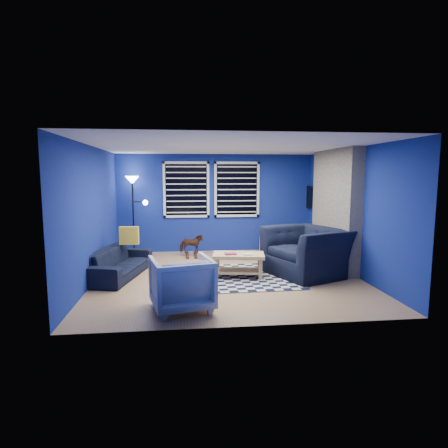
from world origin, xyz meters
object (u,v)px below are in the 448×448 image
(tv, at_px, (314,198))
(coffee_table, at_px, (238,260))
(cabinet, at_px, (274,243))
(rocking_horse, at_px, (191,244))
(armchair_big, at_px, (306,252))
(sofa, at_px, (119,263))
(armchair_bent, at_px, (182,283))
(floor_lamp, at_px, (133,191))

(tv, xyz_separation_m, coffee_table, (-2.24, -2.13, -1.06))
(tv, height_order, cabinet, tv)
(tv, distance_m, coffee_table, 3.27)
(rocking_horse, relative_size, cabinet, 0.81)
(armchair_big, distance_m, coffee_table, 1.35)
(rocking_horse, height_order, coffee_table, rocking_horse)
(sofa, height_order, cabinet, cabinet)
(tv, xyz_separation_m, armchair_bent, (-3.33, -3.77, -1.01))
(tv, distance_m, floor_lamp, 4.49)
(sofa, relative_size, coffee_table, 1.80)
(tv, height_order, sofa, tv)
(armchair_big, height_order, cabinet, armchair_big)
(sofa, distance_m, armchair_bent, 2.31)
(rocking_horse, distance_m, floor_lamp, 1.93)
(sofa, bearing_deg, floor_lamp, 11.65)
(armchair_big, height_order, coffee_table, armchair_big)
(sofa, xyz_separation_m, floor_lamp, (0.06, 2.03, 1.32))
(armchair_big, bearing_deg, tv, 134.39)
(coffee_table, height_order, cabinet, cabinet)
(tv, relative_size, armchair_big, 0.69)
(rocking_horse, xyz_separation_m, floor_lamp, (-1.39, 0.36, 1.29))
(sofa, xyz_separation_m, rocking_horse, (1.45, 1.67, 0.03))
(sofa, height_order, armchair_big, armchair_big)
(armchair_big, distance_m, rocking_horse, 2.95)
(tv, bearing_deg, rocking_horse, -177.41)
(rocking_horse, bearing_deg, coffee_table, -160.04)
(coffee_table, bearing_deg, floor_lamp, 133.59)
(armchair_big, bearing_deg, sofa, -117.08)
(armchair_big, bearing_deg, rocking_horse, -154.16)
(cabinet, bearing_deg, floor_lamp, 160.84)
(tv, relative_size, sofa, 0.53)
(armchair_big, distance_m, armchair_bent, 2.95)
(sofa, bearing_deg, armchair_big, -81.17)
(tv, xyz_separation_m, cabinet, (-1.01, 0.05, -1.14))
(tv, relative_size, floor_lamp, 0.51)
(armchair_big, height_order, armchair_bent, armchair_big)
(coffee_table, relative_size, cabinet, 1.53)
(tv, xyz_separation_m, rocking_horse, (-3.10, -0.14, -1.10))
(armchair_bent, xyz_separation_m, coffee_table, (1.09, 1.63, -0.06))
(tv, xyz_separation_m, floor_lamp, (-4.48, 0.22, 0.19))
(floor_lamp, bearing_deg, tv, -2.85)
(floor_lamp, bearing_deg, sofa, -91.73)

